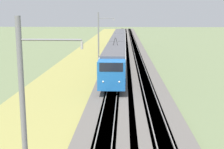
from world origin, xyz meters
TOP-DOWN VIEW (x-y plane):
  - ballast_main at (50.00, 0.00)m, footprint 240.00×4.40m
  - ballast_adjacent at (50.00, -3.88)m, footprint 240.00×4.40m
  - track_main at (50.00, 0.00)m, footprint 240.00×1.57m
  - track_adjacent at (50.00, -3.88)m, footprint 240.00×1.57m
  - grass_verge at (50.00, 6.28)m, footprint 240.00×8.12m
  - passenger_train at (55.13, 0.00)m, footprint 62.50×2.92m
  - catenary_mast_near at (5.46, 2.67)m, footprint 0.22×2.56m
  - catenary_mast_mid at (41.60, 2.67)m, footprint 0.22×2.56m

SIDE VIEW (x-z plane):
  - grass_verge at x=50.00m, z-range 0.00..0.12m
  - ballast_main at x=50.00m, z-range 0.00..0.30m
  - ballast_adjacent at x=50.00m, z-range 0.00..0.30m
  - track_main at x=50.00m, z-range -0.07..0.38m
  - track_adjacent at x=50.00m, z-range -0.07..0.38m
  - passenger_train at x=55.13m, z-range -0.15..5.07m
  - catenary_mast_near at x=5.46m, z-range 0.14..8.59m
  - catenary_mast_mid at x=41.60m, z-range 0.14..8.90m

